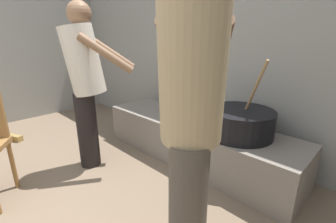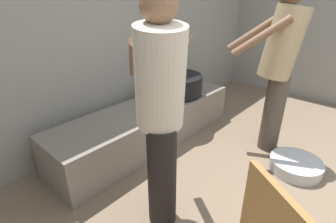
% 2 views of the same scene
% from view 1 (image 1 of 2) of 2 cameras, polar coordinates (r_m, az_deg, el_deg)
% --- Properties ---
extents(block_enclosure_rear, '(5.80, 0.20, 2.25)m').
position_cam_1_polar(block_enclosure_rear, '(2.77, 12.68, 14.25)').
color(block_enclosure_rear, gray).
rests_on(block_enclosure_rear, ground_plane).
extents(hearth_ledge, '(2.21, 0.60, 0.43)m').
position_cam_1_polar(hearth_ledge, '(2.53, 6.35, -7.07)').
color(hearth_ledge, slate).
rests_on(hearth_ledge, ground_plane).
extents(cooking_pot_main, '(0.60, 0.60, 0.69)m').
position_cam_1_polar(cooking_pot_main, '(2.17, 17.29, -2.52)').
color(cooking_pot_main, black).
rests_on(cooking_pot_main, hearth_ledge).
extents(cook_in_cream_shirt, '(0.66, 0.71, 1.58)m').
position_cam_1_polar(cook_in_cream_shirt, '(2.33, -19.76, 7.63)').
color(cook_in_cream_shirt, black).
rests_on(cook_in_cream_shirt, ground_plane).
extents(cook_in_tan_shirt, '(0.66, 0.73, 1.65)m').
position_cam_1_polar(cook_in_tan_shirt, '(1.08, 5.71, 0.21)').
color(cook_in_tan_shirt, '#4C4238').
rests_on(cook_in_tan_shirt, ground_plane).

